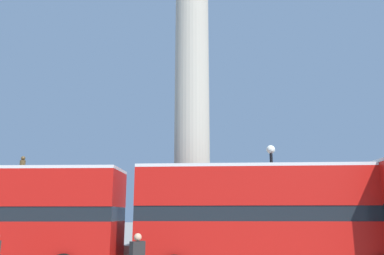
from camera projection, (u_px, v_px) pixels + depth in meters
name	position (u px, v px, depth m)	size (l,w,h in m)	color
monument_column	(192.00, 113.00, 20.62)	(5.64, 5.64, 22.72)	#ADA593
bus_b	(270.00, 215.00, 14.46)	(10.28, 3.34, 4.22)	#B7140F
equestrian_statue	(16.00, 225.00, 23.80)	(4.58, 4.21, 6.15)	#ADA593
street_lamp	(273.00, 199.00, 17.17)	(0.41, 0.41, 5.57)	black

